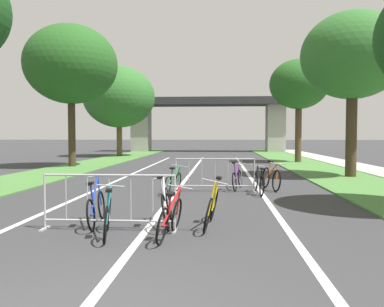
% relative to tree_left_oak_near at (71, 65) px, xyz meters
% --- Properties ---
extents(grass_verge_left, '(3.14, 48.71, 0.05)m').
position_rel_tree_left_oak_near_xyz_m(grass_verge_left, '(0.42, 1.50, -5.59)').
color(grass_verge_left, '#477A38').
rests_on(grass_verge_left, ground).
extents(grass_verge_right, '(3.14, 48.71, 0.05)m').
position_rel_tree_left_oak_near_xyz_m(grass_verge_right, '(13.14, 1.50, -5.59)').
color(grass_verge_right, '#477A38').
rests_on(grass_verge_right, ground).
extents(sidewalk_path_right, '(1.99, 48.71, 0.08)m').
position_rel_tree_left_oak_near_xyz_m(sidewalk_path_right, '(15.71, 1.50, -5.57)').
color(sidewalk_path_right, '#ADA89E').
rests_on(sidewalk_path_right, ground).
extents(lane_stripe_center, '(0.14, 28.18, 0.01)m').
position_rel_tree_left_oak_near_xyz_m(lane_stripe_center, '(6.78, -4.33, -5.61)').
color(lane_stripe_center, silver).
rests_on(lane_stripe_center, ground).
extents(lane_stripe_right_lane, '(0.14, 28.18, 0.01)m').
position_rel_tree_left_oak_near_xyz_m(lane_stripe_right_lane, '(9.42, -4.33, -5.61)').
color(lane_stripe_right_lane, silver).
rests_on(lane_stripe_right_lane, ground).
extents(lane_stripe_left_lane, '(0.14, 28.18, 0.01)m').
position_rel_tree_left_oak_near_xyz_m(lane_stripe_left_lane, '(4.15, -4.33, -5.61)').
color(lane_stripe_left_lane, silver).
rests_on(lane_stripe_left_lane, ground).
extents(overpass_bridge, '(19.30, 3.87, 5.73)m').
position_rel_tree_left_oak_near_xyz_m(overpass_bridge, '(6.78, 21.83, -1.52)').
color(overpass_bridge, '#2D2D30').
rests_on(overpass_bridge, ground).
extents(tree_left_oak_near, '(5.04, 5.04, 7.78)m').
position_rel_tree_left_oak_near_xyz_m(tree_left_oak_near, '(0.00, 0.00, 0.00)').
color(tree_left_oak_near, '#3D2D1E').
rests_on(tree_left_oak_near, ground).
extents(tree_left_pine_far, '(5.91, 5.91, 7.42)m').
position_rel_tree_left_oak_near_xyz_m(tree_left_pine_far, '(-0.20, 11.30, -0.71)').
color(tree_left_pine_far, brown).
rests_on(tree_left_pine_far, ground).
extents(tree_right_cypress_far, '(4.21, 4.21, 6.85)m').
position_rel_tree_left_oak_near_xyz_m(tree_right_cypress_far, '(13.59, -4.52, -0.60)').
color(tree_right_cypress_far, '#3D2D1E').
rests_on(tree_right_cypress_far, ground).
extents(tree_right_maple_mid, '(3.72, 3.72, 6.60)m').
position_rel_tree_left_oak_near_xyz_m(tree_right_maple_mid, '(13.14, 4.56, -0.64)').
color(tree_right_maple_mid, '#4C3823').
rests_on(tree_right_maple_mid, ground).
extents(crowd_barrier_nearest, '(2.52, 0.45, 1.05)m').
position_rel_tree_left_oak_near_xyz_m(crowd_barrier_nearest, '(6.09, -14.41, -5.09)').
color(crowd_barrier_nearest, '#ADADB2').
rests_on(crowd_barrier_nearest, ground).
extents(crowd_barrier_second, '(2.53, 0.51, 1.05)m').
position_rel_tree_left_oak_near_xyz_m(crowd_barrier_second, '(7.99, -9.11, -5.09)').
color(crowd_barrier_second, '#ADADB2').
rests_on(crowd_barrier_second, ground).
extents(bicycle_orange_0, '(0.64, 1.69, 0.93)m').
position_rel_tree_left_oak_near_xyz_m(bicycle_orange_0, '(9.80, -8.54, -5.23)').
color(bicycle_orange_0, black).
rests_on(bicycle_orange_0, ground).
extents(bicycle_blue_1, '(0.49, 1.67, 0.96)m').
position_rel_tree_left_oak_near_xyz_m(bicycle_blue_1, '(5.72, -14.01, -5.26)').
color(bicycle_blue_1, black).
rests_on(bicycle_blue_1, ground).
extents(bicycle_silver_2, '(0.52, 1.71, 1.01)m').
position_rel_tree_left_oak_near_xyz_m(bicycle_silver_2, '(7.11, -13.94, -5.22)').
color(bicycle_silver_2, black).
rests_on(bicycle_silver_2, ground).
extents(bicycle_black_3, '(0.46, 1.64, 0.85)m').
position_rel_tree_left_oak_near_xyz_m(bicycle_black_3, '(9.32, -9.52, -5.27)').
color(bicycle_black_3, black).
rests_on(bicycle_black_3, ground).
extents(bicycle_yellow_4, '(0.48, 1.76, 0.99)m').
position_rel_tree_left_oak_near_xyz_m(bicycle_yellow_4, '(8.00, -14.00, -5.23)').
color(bicycle_yellow_4, black).
rests_on(bicycle_yellow_4, ground).
extents(bicycle_purple_5, '(0.51, 1.64, 0.92)m').
position_rel_tree_left_oak_near_xyz_m(bicycle_purple_5, '(8.70, -8.54, -5.26)').
color(bicycle_purple_5, black).
rests_on(bicycle_purple_5, ground).
extents(bicycle_teal_6, '(0.52, 1.56, 0.87)m').
position_rel_tree_left_oak_near_xyz_m(bicycle_teal_6, '(6.20, -14.88, -5.26)').
color(bicycle_teal_6, black).
rests_on(bicycle_teal_6, ground).
extents(bicycle_green_7, '(0.62, 1.61, 0.86)m').
position_rel_tree_left_oak_near_xyz_m(bicycle_green_7, '(6.74, -9.66, -5.26)').
color(bicycle_green_7, black).
rests_on(bicycle_green_7, ground).
extents(bicycle_red_8, '(0.53, 1.58, 0.88)m').
position_rel_tree_left_oak_near_xyz_m(bicycle_red_8, '(7.30, -14.91, -5.26)').
color(bicycle_red_8, black).
rests_on(bicycle_red_8, ground).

